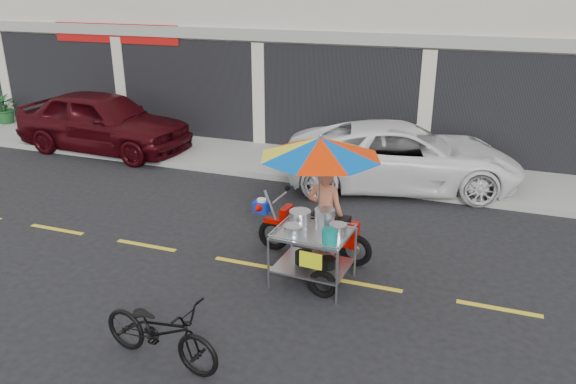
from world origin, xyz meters
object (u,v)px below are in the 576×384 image
(food_vendor_rig, at_px, (320,185))
(white_pickup, at_px, (403,156))
(maroon_sedan, at_px, (103,121))
(near_bicycle, at_px, (160,331))

(food_vendor_rig, bearing_deg, white_pickup, 86.00)
(maroon_sedan, distance_m, near_bicycle, 9.82)
(near_bicycle, xyz_separation_m, food_vendor_rig, (1.16, 2.85, 1.07))
(near_bicycle, bearing_deg, food_vendor_rig, -14.61)
(maroon_sedan, distance_m, white_pickup, 8.18)
(maroon_sedan, bearing_deg, near_bicycle, -136.45)
(food_vendor_rig, bearing_deg, near_bicycle, -108.68)
(maroon_sedan, height_order, white_pickup, maroon_sedan)
(maroon_sedan, xyz_separation_m, white_pickup, (8.18, -0.02, -0.11))
(white_pickup, height_order, near_bicycle, white_pickup)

